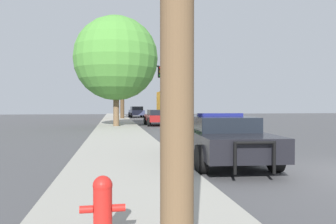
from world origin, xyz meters
TOP-DOWN VIEW (x-y plane):
  - sidewalk_left at (-5.10, 0.00)m, footprint 3.00×110.00m
  - police_car at (-2.36, 2.13)m, footprint 2.31×5.17m
  - fire_hydrant at (-5.56, -3.21)m, footprint 0.50×0.22m
  - traffic_light at (-3.70, 18.73)m, footprint 3.60×0.35m
  - car_background_midblock at (-1.90, 19.39)m, footprint 1.97×4.08m
  - car_background_distant at (-2.32, 37.55)m, footprint 2.08×4.32m
  - box_truck at (1.68, 35.46)m, footprint 2.76×7.18m
  - tree_sidewalk_mid at (-5.23, 17.11)m, footprint 6.07×6.07m
  - tree_sidewalk_far at (-4.40, 31.41)m, footprint 3.74×3.74m

SIDE VIEW (x-z plane):
  - sidewalk_left at x=-5.10m, z-range 0.00..0.13m
  - fire_hydrant at x=-5.56m, z-range 0.15..0.86m
  - car_background_midblock at x=-1.90m, z-range 0.06..1.32m
  - police_car at x=-2.36m, z-range 0.02..1.41m
  - car_background_distant at x=-2.32m, z-range 0.04..1.52m
  - box_truck at x=1.68m, z-range 0.09..3.53m
  - traffic_light at x=-3.70m, z-range 1.12..5.86m
  - tree_sidewalk_mid at x=-5.23m, z-range 1.05..8.98m
  - tree_sidewalk_far at x=-4.40m, z-range 1.76..8.85m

